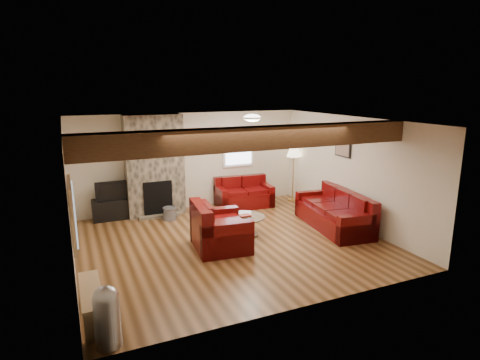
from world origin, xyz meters
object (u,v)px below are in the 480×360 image
at_px(floor_lamp, 294,155).
at_px(television, 112,190).
at_px(loveseat, 244,192).
at_px(coffee_table, 245,226).
at_px(sofa_three, 333,210).
at_px(tv_cabinet, 114,209).
at_px(armchair_red, 221,226).

bearing_deg(floor_lamp, television, 176.06).
xyz_separation_m(loveseat, coffee_table, (-0.87, -1.97, -0.17)).
height_order(sofa_three, loveseat, sofa_three).
bearing_deg(loveseat, television, 179.69).
bearing_deg(tv_cabinet, armchair_red, -57.62).
relative_size(armchair_red, television, 1.43).
distance_m(sofa_three, tv_cabinet, 5.23).
relative_size(sofa_three, armchair_red, 1.89).
distance_m(sofa_three, television, 5.23).
height_order(armchair_red, floor_lamp, floor_lamp).
height_order(loveseat, coffee_table, loveseat).
distance_m(tv_cabinet, television, 0.48).
bearing_deg(floor_lamp, coffee_table, -140.59).
relative_size(loveseat, tv_cabinet, 1.47).
height_order(television, floor_lamp, floor_lamp).
bearing_deg(sofa_three, television, -113.20).
bearing_deg(armchair_red, television, 37.90).
height_order(armchair_red, tv_cabinet, armchair_red).
height_order(sofa_three, television, television).
bearing_deg(armchair_red, sofa_three, -82.75).
xyz_separation_m(sofa_three, loveseat, (-1.18, 2.34, -0.03)).
distance_m(sofa_three, armchair_red, 2.78).
bearing_deg(tv_cabinet, loveseat, -5.14).
bearing_deg(coffee_table, armchair_red, -148.37).
bearing_deg(sofa_three, floor_lamp, 179.29).
bearing_deg(sofa_three, armchair_red, -81.08).
bearing_deg(tv_cabinet, television, 0.00).
bearing_deg(sofa_three, loveseat, -146.17).
distance_m(sofa_three, coffee_table, 2.08).
distance_m(loveseat, tv_cabinet, 3.35).
distance_m(coffee_table, tv_cabinet, 3.35).
distance_m(armchair_red, floor_lamp, 4.01).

